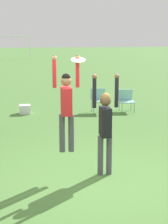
# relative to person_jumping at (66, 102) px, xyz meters

# --- Properties ---
(ground_plane) EXTENTS (120.00, 120.00, 0.00)m
(ground_plane) POSITION_rel_person_jumping_xyz_m (0.54, -0.27, -1.58)
(ground_plane) COLOR #4C7A38
(person_jumping) EXTENTS (0.56, 0.41, 1.97)m
(person_jumping) POSITION_rel_person_jumping_xyz_m (0.00, 0.00, 0.00)
(person_jumping) COLOR #4C4C51
(person_jumping) RESTS_ON ground_plane
(person_defending) EXTENTS (0.56, 0.41, 2.14)m
(person_defending) POSITION_rel_person_jumping_xyz_m (0.80, 0.01, -0.44)
(person_defending) COLOR #4C4C51
(person_defending) RESTS_ON ground_plane
(frisbee) EXTENTS (0.28, 0.27, 0.09)m
(frisbee) POSITION_rel_person_jumping_xyz_m (0.23, -0.06, 0.85)
(frisbee) COLOR white
(camping_chair_1) EXTENTS (0.59, 0.63, 0.88)m
(camping_chair_1) POSITION_rel_person_jumping_xyz_m (1.75, 6.12, -1.05)
(camping_chair_1) COLOR gray
(camping_chair_1) RESTS_ON ground_plane
(camping_chair_4) EXTENTS (0.59, 0.63, 0.81)m
(camping_chair_4) POSITION_rel_person_jumping_xyz_m (2.81, 6.14, -1.12)
(camping_chair_4) COLOR gray
(camping_chair_4) RESTS_ON ground_plane
(cooler_box) EXTENTS (0.41, 0.37, 0.32)m
(cooler_box) POSITION_rel_person_jumping_xyz_m (-0.97, 6.22, -1.42)
(cooler_box) COLOR white
(cooler_box) RESTS_ON ground_plane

